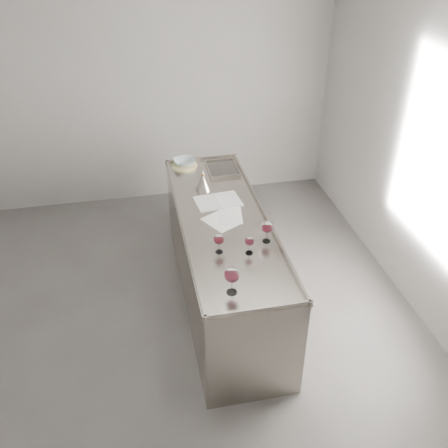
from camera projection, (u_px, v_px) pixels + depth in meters
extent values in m
cube|color=#4D4A48|center=(176.00, 330.00, 4.54)|extent=(4.50, 5.00, 0.02)
cube|color=#989593|center=(144.00, 90.00, 5.82)|extent=(4.50, 0.02, 2.80)
cube|color=#989593|center=(438.00, 168.00, 4.14)|extent=(0.02, 5.00, 2.80)
cube|color=gray|center=(223.00, 262.00, 4.61)|extent=(0.75, 2.40, 0.92)
cube|color=gray|center=(223.00, 220.00, 4.35)|extent=(0.77, 2.42, 0.02)
cube|color=gray|center=(259.00, 310.00, 3.36)|extent=(0.77, 0.02, 0.03)
cube|color=gray|center=(201.00, 159.00, 5.31)|extent=(0.77, 0.02, 0.03)
cube|color=gray|center=(182.00, 222.00, 4.28)|extent=(0.02, 2.42, 0.03)
cube|color=gray|center=(264.00, 213.00, 4.40)|extent=(0.02, 2.42, 0.03)
cube|color=#595654|center=(222.00, 170.00, 5.13)|extent=(0.30, 0.38, 0.01)
cylinder|color=white|center=(232.00, 292.00, 3.53)|extent=(0.08, 0.08, 0.00)
cylinder|color=white|center=(232.00, 286.00, 3.50)|extent=(0.01, 0.01, 0.10)
ellipsoid|color=white|center=(232.00, 275.00, 3.45)|extent=(0.11, 0.11, 0.12)
cylinder|color=#3A0711|center=(232.00, 278.00, 3.46)|extent=(0.08, 0.08, 0.02)
cylinder|color=white|center=(219.00, 252.00, 3.94)|extent=(0.06, 0.06, 0.00)
cylinder|color=white|center=(219.00, 247.00, 3.91)|extent=(0.01, 0.01, 0.08)
ellipsoid|color=white|center=(219.00, 239.00, 3.87)|extent=(0.09, 0.09, 0.09)
cylinder|color=#3C080D|center=(219.00, 241.00, 3.88)|extent=(0.06, 0.06, 0.02)
cylinder|color=white|center=(266.00, 241.00, 4.06)|extent=(0.07, 0.07, 0.00)
cylinder|color=white|center=(267.00, 236.00, 4.03)|extent=(0.01, 0.01, 0.09)
ellipsoid|color=white|center=(267.00, 227.00, 3.99)|extent=(0.10, 0.10, 0.10)
cylinder|color=#33060F|center=(267.00, 229.00, 4.00)|extent=(0.07, 0.07, 0.02)
cylinder|color=white|center=(249.00, 253.00, 3.92)|extent=(0.06, 0.06, 0.00)
cylinder|color=white|center=(249.00, 249.00, 3.90)|extent=(0.01, 0.01, 0.08)
ellipsoid|color=white|center=(249.00, 241.00, 3.86)|extent=(0.08, 0.08, 0.08)
cylinder|color=#33070F|center=(249.00, 243.00, 3.87)|extent=(0.05, 0.05, 0.02)
cube|color=white|center=(207.00, 203.00, 4.56)|extent=(0.23, 0.30, 0.01)
cube|color=white|center=(229.00, 199.00, 4.61)|extent=(0.23, 0.30, 0.01)
cylinder|color=white|center=(218.00, 201.00, 4.58)|extent=(0.04, 0.28, 0.01)
cube|color=silver|center=(220.00, 222.00, 4.30)|extent=(0.32, 0.36, 0.00)
cube|color=silver|center=(230.00, 215.00, 4.38)|extent=(0.24, 0.32, 0.00)
cylinder|color=beige|center=(185.00, 165.00, 5.19)|extent=(0.33, 0.33, 0.02)
imported|color=#9AAEB3|center=(184.00, 162.00, 5.17)|extent=(0.24, 0.24, 0.05)
cone|color=#ADA59A|center=(203.00, 184.00, 4.74)|extent=(0.15, 0.15, 0.13)
cylinder|color=#ADA59A|center=(203.00, 177.00, 4.70)|extent=(0.03, 0.03, 0.03)
cylinder|color=olive|center=(203.00, 175.00, 4.69)|extent=(0.04, 0.04, 0.02)
cone|color=#ADA59A|center=(203.00, 172.00, 4.67)|extent=(0.03, 0.03, 0.04)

